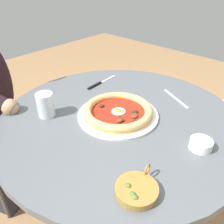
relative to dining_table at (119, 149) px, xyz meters
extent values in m
cylinder|color=#565B60|center=(0.00, 0.00, 0.15)|extent=(0.95, 0.95, 0.03)
cylinder|color=#4E5257|center=(0.00, 0.00, -0.21)|extent=(0.09, 0.09, 0.70)
cylinder|color=white|center=(-0.01, 0.00, 0.17)|extent=(0.32, 0.32, 0.01)
cylinder|color=#E0B26B|center=(-0.01, 0.00, 0.18)|extent=(0.27, 0.27, 0.01)
torus|color=#E0B26B|center=(-0.01, 0.00, 0.19)|extent=(0.27, 0.27, 0.03)
cylinder|color=#A82314|center=(-0.01, 0.00, 0.18)|extent=(0.25, 0.25, 0.00)
cylinder|color=white|center=(-0.01, 0.00, 0.19)|extent=(0.05, 0.05, 0.00)
ellipsoid|color=yellow|center=(-0.01, 0.00, 0.19)|extent=(0.02, 0.02, 0.02)
ellipsoid|color=brown|center=(0.04, -0.05, 0.19)|extent=(0.02, 0.03, 0.01)
ellipsoid|color=#3D2314|center=(-0.08, -0.02, 0.19)|extent=(0.02, 0.02, 0.01)
ellipsoid|color=#3D2314|center=(0.09, -0.01, 0.19)|extent=(0.02, 0.02, 0.01)
ellipsoid|color=#3D2314|center=(0.04, 0.04, 0.19)|extent=(0.02, 0.03, 0.01)
ellipsoid|color=#3D2314|center=(0.04, -0.04, 0.19)|extent=(0.03, 0.02, 0.01)
ellipsoid|color=#3D2314|center=(-0.08, -0.02, 0.19)|extent=(0.03, 0.02, 0.01)
ellipsoid|color=#3D2314|center=(0.06, -0.08, 0.19)|extent=(0.03, 0.03, 0.01)
ellipsoid|color=brown|center=(0.06, 0.02, 0.19)|extent=(0.03, 0.04, 0.01)
ellipsoid|color=#2D6B28|center=(0.02, -0.02, 0.19)|extent=(0.01, 0.01, 0.00)
ellipsoid|color=#2D6B28|center=(-0.04, 0.03, 0.19)|extent=(0.01, 0.01, 0.00)
ellipsoid|color=#2D6B28|center=(-0.03, 0.02, 0.19)|extent=(0.01, 0.01, 0.00)
cylinder|color=silver|center=(-0.22, -0.19, 0.21)|extent=(0.07, 0.07, 0.10)
cylinder|color=silver|center=(-0.22, -0.19, 0.18)|extent=(0.06, 0.06, 0.03)
cube|color=silver|center=(-0.27, 0.22, 0.17)|extent=(0.02, 0.11, 0.00)
cube|color=black|center=(-0.27, 0.12, 0.17)|extent=(0.02, 0.09, 0.01)
cylinder|color=white|center=(0.31, 0.04, 0.18)|extent=(0.07, 0.07, 0.03)
cylinder|color=olive|center=(0.31, 0.04, 0.19)|extent=(0.06, 0.06, 0.01)
cylinder|color=olive|center=(0.27, -0.24, 0.18)|extent=(0.12, 0.12, 0.02)
torus|color=olive|center=(0.26, -0.18, 0.19)|extent=(0.01, 0.03, 0.03)
ellipsoid|color=#516B2D|center=(0.28, -0.27, 0.19)|extent=(0.02, 0.02, 0.02)
ellipsoid|color=#516B2D|center=(0.25, -0.26, 0.19)|extent=(0.02, 0.02, 0.02)
ellipsoid|color=#516B2D|center=(0.28, -0.27, 0.19)|extent=(0.02, 0.02, 0.02)
cube|color=#BCBCC1|center=(0.09, 0.28, 0.17)|extent=(0.17, 0.09, 0.00)
cube|color=#282833|center=(-0.69, -0.26, -0.36)|extent=(0.38, 0.42, 0.45)
sphere|color=tan|center=(-0.35, -0.27, 0.19)|extent=(0.07, 0.07, 0.07)
cylinder|color=#4C4742|center=(-0.51, -0.38, -0.36)|extent=(0.02, 0.02, 0.44)
cylinder|color=#4C4742|center=(-0.63, -0.06, -0.36)|extent=(0.02, 0.02, 0.44)
cylinder|color=#B7B2A8|center=(0.06, 0.75, -0.36)|extent=(0.02, 0.02, 0.44)
camera|label=1|loc=(0.50, -0.59, 0.68)|focal=38.13mm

